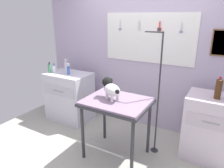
% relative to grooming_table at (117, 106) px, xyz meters
% --- Properties ---
extents(ground, '(4.40, 4.00, 0.04)m').
position_rel_grooming_table_xyz_m(ground, '(-0.07, -0.21, -0.78)').
color(ground, '#AAA99D').
extents(rear_wall_panel, '(4.00, 0.11, 2.30)m').
position_rel_grooming_table_xyz_m(rear_wall_panel, '(-0.06, 1.07, 0.40)').
color(rear_wall_panel, '#B3A5C1').
rests_on(rear_wall_panel, ground).
extents(grooming_table, '(0.87, 0.69, 0.86)m').
position_rel_grooming_table_xyz_m(grooming_table, '(0.00, 0.00, 0.00)').
color(grooming_table, '#2D2D33').
rests_on(grooming_table, ground).
extents(grooming_arm, '(0.30, 0.11, 1.74)m').
position_rel_grooming_table_xyz_m(grooming_arm, '(0.44, 0.36, 0.05)').
color(grooming_arm, '#2D2D33').
rests_on(grooming_arm, ground).
extents(dog, '(0.37, 0.29, 0.28)m').
position_rel_grooming_table_xyz_m(dog, '(-0.09, 0.01, 0.24)').
color(dog, white).
rests_on(dog, grooming_table).
extents(counter_left, '(0.80, 0.58, 0.91)m').
position_rel_grooming_table_xyz_m(counter_left, '(-1.31, 0.54, -0.31)').
color(counter_left, silver).
rests_on(counter_left, ground).
extents(cabinet_right, '(0.68, 0.54, 0.92)m').
position_rel_grooming_table_xyz_m(cabinet_right, '(1.14, 0.61, -0.30)').
color(cabinet_right, silver).
rests_on(cabinet_right, ground).
extents(spray_bottle_short, '(0.06, 0.06, 0.17)m').
position_rel_grooming_table_xyz_m(spray_bottle_short, '(-1.59, 0.48, 0.21)').
color(spray_bottle_short, white).
rests_on(spray_bottle_short, counter_left).
extents(spray_bottle_tall, '(0.06, 0.06, 0.21)m').
position_rel_grooming_table_xyz_m(spray_bottle_tall, '(-1.56, 0.76, 0.24)').
color(spray_bottle_tall, white).
rests_on(spray_bottle_tall, counter_left).
extents(conditioner_bottle, '(0.05, 0.05, 0.20)m').
position_rel_grooming_table_xyz_m(conditioner_bottle, '(-1.27, 0.50, 0.23)').
color(conditioner_bottle, '#4069B9').
rests_on(conditioner_bottle, counter_left).
extents(detangler_spray, '(0.05, 0.05, 0.20)m').
position_rel_grooming_table_xyz_m(detangler_spray, '(-1.65, 0.42, 0.23)').
color(detangler_spray, '#409960').
rests_on(detangler_spray, counter_left).
extents(soda_bottle, '(0.08, 0.08, 0.29)m').
position_rel_grooming_table_xyz_m(soda_bottle, '(1.15, 0.55, 0.29)').
color(soda_bottle, '#472812').
rests_on(soda_bottle, cabinet_right).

